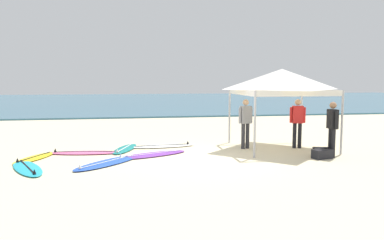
% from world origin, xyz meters
% --- Properties ---
extents(ground_plane, '(80.00, 80.00, 0.00)m').
position_xyz_m(ground_plane, '(0.00, 0.00, 0.00)').
color(ground_plane, beige).
extents(sea, '(80.00, 36.00, 0.10)m').
position_xyz_m(sea, '(0.00, 30.44, 0.05)').
color(sea, '#386B84').
rests_on(sea, ground).
extents(canopy_tent, '(3.01, 3.01, 2.75)m').
position_xyz_m(canopy_tent, '(2.99, 1.21, 2.39)').
color(canopy_tent, '#B7B7BC').
rests_on(canopy_tent, ground).
extents(surfboard_white, '(2.34, 0.84, 0.19)m').
position_xyz_m(surfboard_white, '(-1.04, 2.14, 0.04)').
color(surfboard_white, white).
rests_on(surfboard_white, ground).
extents(surfboard_yellow, '(1.22, 1.93, 0.19)m').
position_xyz_m(surfboard_yellow, '(-5.06, 0.72, 0.04)').
color(surfboard_yellow, yellow).
rests_on(surfboard_yellow, ground).
extents(surfboard_blue, '(2.19, 2.36, 0.19)m').
position_xyz_m(surfboard_blue, '(-2.85, -0.33, 0.04)').
color(surfboard_blue, blue).
rests_on(surfboard_blue, ground).
extents(surfboard_teal, '(1.13, 2.08, 0.19)m').
position_xyz_m(surfboard_teal, '(-2.36, 1.82, 0.04)').
color(surfboard_teal, '#19847F').
rests_on(surfboard_teal, ground).
extents(surfboard_cyan, '(1.47, 2.35, 0.19)m').
position_xyz_m(surfboard_cyan, '(-4.95, -0.67, 0.04)').
color(surfboard_cyan, '#23B2CC').
rests_on(surfboard_cyan, ground).
extents(surfboard_pink, '(2.35, 0.88, 0.19)m').
position_xyz_m(surfboard_pink, '(-3.65, 1.34, 0.04)').
color(surfboard_pink, pink).
rests_on(surfboard_pink, ground).
extents(surfboard_purple, '(2.55, 1.64, 0.19)m').
position_xyz_m(surfboard_purple, '(-1.57, 0.62, 0.04)').
color(surfboard_purple, purple).
rests_on(surfboard_purple, ground).
extents(person_red, '(0.54, 0.29, 1.71)m').
position_xyz_m(person_red, '(3.57, 1.13, 0.99)').
color(person_red, black).
rests_on(person_red, ground).
extents(person_grey, '(0.53, 0.31, 1.71)m').
position_xyz_m(person_grey, '(1.76, 1.34, 0.99)').
color(person_grey, '#2D2D33').
rests_on(person_grey, ground).
extents(person_black, '(0.23, 0.55, 1.71)m').
position_xyz_m(person_black, '(3.96, -0.50, 0.99)').
color(person_black, black).
rests_on(person_black, ground).
extents(gear_bag_near_tent, '(0.66, 0.46, 0.28)m').
position_xyz_m(gear_bag_near_tent, '(3.55, -0.71, 0.14)').
color(gear_bag_near_tent, '#232328').
rests_on(gear_bag_near_tent, ground).
extents(gear_bag_by_pole, '(0.66, 0.45, 0.28)m').
position_xyz_m(gear_bag_by_pole, '(3.73, -0.44, 0.14)').
color(gear_bag_by_pole, black).
rests_on(gear_bag_by_pole, ground).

